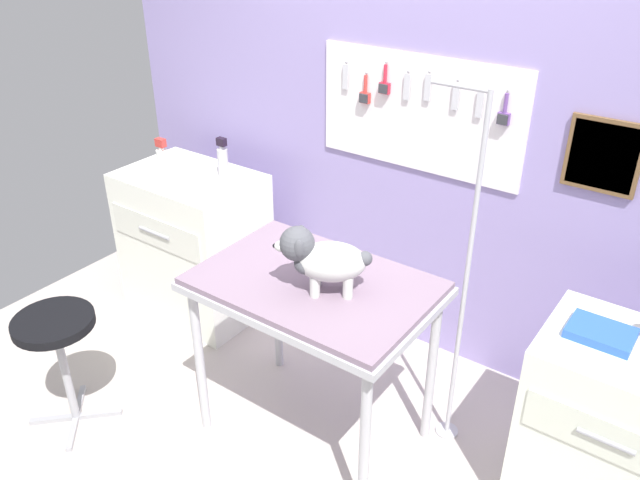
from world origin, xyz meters
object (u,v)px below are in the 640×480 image
at_px(stool, 57,337).
at_px(counter_left, 195,243).
at_px(cabinet_right, 614,434).
at_px(dog, 321,258).
at_px(grooming_arm, 462,296).
at_px(detangler_spray, 163,164).
at_px(grooming_table, 314,297).

bearing_deg(stool, counter_left, 100.89).
xyz_separation_m(counter_left, cabinet_right, (2.48, -0.10, -0.03)).
bearing_deg(dog, grooming_arm, 42.33).
bearing_deg(detangler_spray, stool, -76.19).
bearing_deg(grooming_table, counter_left, 159.91).
height_order(grooming_arm, dog, grooming_arm).
relative_size(grooming_arm, counter_left, 1.89).
distance_m(grooming_table, stool, 1.24).
xyz_separation_m(grooming_arm, dog, (-0.46, -0.42, 0.23)).
relative_size(grooming_table, grooming_arm, 0.60).
bearing_deg(grooming_table, grooming_arm, 34.98).
bearing_deg(cabinet_right, grooming_table, -164.39).
bearing_deg(detangler_spray, counter_left, 81.29).
relative_size(grooming_table, cabinet_right, 1.22).
height_order(grooming_arm, detangler_spray, grooming_arm).
distance_m(dog, detangler_spray, 1.37).
bearing_deg(cabinet_right, detangler_spray, -179.03).
bearing_deg(detangler_spray, grooming_table, -13.63).
xyz_separation_m(grooming_table, detangler_spray, (-1.26, 0.30, 0.23)).
bearing_deg(grooming_arm, cabinet_right, -1.78).
relative_size(dog, detangler_spray, 1.49).
bearing_deg(counter_left, dog, -20.87).
xyz_separation_m(stool, detangler_spray, (-0.23, 0.95, 0.50)).
height_order(grooming_table, grooming_arm, grooming_arm).
distance_m(cabinet_right, detangler_spray, 2.57).
xyz_separation_m(dog, detangler_spray, (-1.33, 0.35, -0.02)).
distance_m(grooming_arm, stool, 1.87).
bearing_deg(stool, dog, 28.56).
height_order(cabinet_right, stool, cabinet_right).
xyz_separation_m(grooming_table, stool, (-1.02, -0.64, -0.27)).
height_order(stool, detangler_spray, detangler_spray).
relative_size(counter_left, detangler_spray, 3.50).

